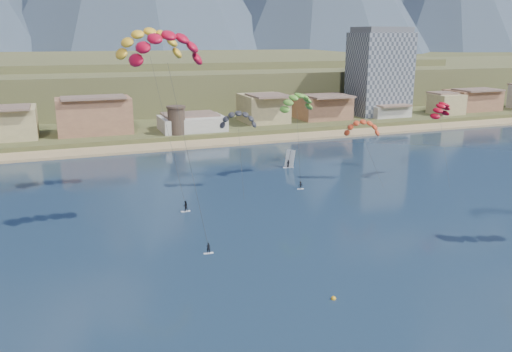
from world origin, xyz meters
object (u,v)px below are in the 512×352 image
at_px(kitesurfer_yellow, 149,39).
at_px(kitesurfer_green, 297,100).
at_px(watchtower, 176,120).
at_px(kitesurfer_red, 167,43).
at_px(buoy, 333,298).
at_px(apartment_tower, 379,72).
at_px(windsurfer, 289,162).

height_order(kitesurfer_yellow, kitesurfer_green, kitesurfer_yellow).
bearing_deg(watchtower, kitesurfer_red, -102.65).
bearing_deg(buoy, kitesurfer_yellow, 102.81).
bearing_deg(kitesurfer_red, apartment_tower, 42.77).
bearing_deg(apartment_tower, windsurfer, -137.42).
bearing_deg(kitesurfer_red, kitesurfer_green, 36.53).
bearing_deg(buoy, windsurfer, 70.76).
height_order(watchtower, kitesurfer_red, kitesurfer_red).
bearing_deg(windsurfer, kitesurfer_green, -103.83).
xyz_separation_m(watchtower, windsurfer, (18.32, -42.68, -4.97)).
xyz_separation_m(apartment_tower, buoy, (-83.54, -119.32, -17.71)).
xyz_separation_m(kitesurfer_red, kitesurfer_yellow, (1.36, 23.66, 0.33)).
relative_size(kitesurfer_red, windsurfer, 7.59).
bearing_deg(kitesurfer_red, kitesurfer_yellow, 86.71).
bearing_deg(apartment_tower, watchtower, -170.07).
relative_size(apartment_tower, kitesurfer_red, 0.96).
height_order(apartment_tower, kitesurfer_green, apartment_tower).
xyz_separation_m(kitesurfer_red, windsurfer, (35.31, 33.05, -28.90)).
distance_m(windsurfer, buoy, 66.35).
bearing_deg(apartment_tower, kitesurfer_yellow, -145.36).
xyz_separation_m(kitesurfer_green, windsurfer, (2.08, 8.43, -16.10)).
xyz_separation_m(windsurfer, buoy, (-21.85, -62.63, -1.29)).
relative_size(watchtower, kitesurfer_yellow, 0.25).
xyz_separation_m(kitesurfer_red, kitesurfer_green, (33.24, 24.62, -12.80)).
xyz_separation_m(watchtower, buoy, (-3.54, -105.32, -6.26)).
bearing_deg(apartment_tower, kitesurfer_red, -137.23).
height_order(apartment_tower, windsurfer, apartment_tower).
relative_size(watchtower, kitesurfer_green, 0.42).
xyz_separation_m(kitesurfer_green, buoy, (-19.78, -54.20, -17.39)).
bearing_deg(kitesurfer_green, watchtower, 107.63).
bearing_deg(kitesurfer_yellow, watchtower, 73.28).
height_order(kitesurfer_yellow, buoy, kitesurfer_yellow).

